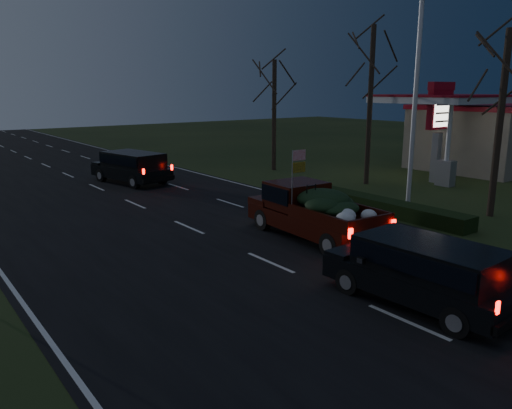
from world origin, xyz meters
TOP-DOWN VIEW (x-y plane):
  - ground at (0.00, 0.00)m, footprint 120.00×120.00m
  - road_asphalt at (0.00, 0.00)m, footprint 14.00×120.00m
  - hedge_row at (7.80, 3.00)m, footprint 1.00×10.00m
  - light_pole at (9.50, 2.00)m, footprint 0.50×0.90m
  - gas_price_pylon at (16.00, 4.99)m, footprint 2.00×0.41m
  - gas_station_building at (24.00, 6.00)m, footprint 10.00×7.00m
  - gas_canopy at (18.00, 6.00)m, footprint 7.10×6.10m
  - bare_tree_near at (11.00, -1.00)m, footprint 3.60×3.60m
  - bare_tree_mid at (12.50, 7.00)m, footprint 3.60×3.60m
  - bare_tree_far at (11.50, 14.00)m, footprint 3.60×3.60m
  - pickup_truck at (2.90, 1.20)m, footprint 2.39×5.54m
  - lead_suv at (2.11, 15.02)m, footprint 3.01×5.27m
  - rear_suv at (1.06, -4.64)m, footprint 2.27×4.68m

SIDE VIEW (x-z plane):
  - ground at x=0.00m, z-range 0.00..0.00m
  - road_asphalt at x=0.00m, z-range 0.00..0.02m
  - hedge_row at x=7.80m, z-range 0.00..0.60m
  - rear_suv at x=1.06m, z-range 0.34..1.66m
  - pickup_truck at x=2.90m, z-range -0.36..2.49m
  - lead_suv at x=2.11m, z-range 0.37..1.79m
  - gas_station_building at x=24.00m, z-range 0.00..4.00m
  - gas_price_pylon at x=16.00m, z-range 0.98..6.56m
  - gas_canopy at x=18.00m, z-range 1.91..6.79m
  - bare_tree_far at x=11.50m, z-range 1.73..8.73m
  - light_pole at x=9.50m, z-range 0.90..10.06m
  - bare_tree_near at x=11.00m, z-range 1.85..9.35m
  - bare_tree_mid at x=12.50m, z-range 2.10..10.60m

